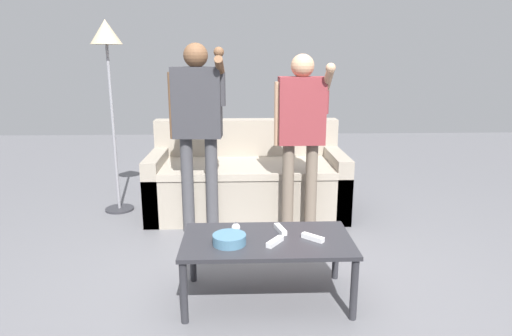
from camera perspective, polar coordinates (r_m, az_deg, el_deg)
name	(u,v)px	position (r m, az deg, el deg)	size (l,w,h in m)	color
ground_plane	(278,282)	(3.10, 2.90, -14.51)	(12.00, 12.00, 0.00)	slate
couch	(247,181)	(4.34, -1.15, -1.67)	(1.86, 0.89, 0.87)	#9E9384
coffee_table	(267,246)	(2.76, 1.44, -10.01)	(1.04, 0.56, 0.41)	#2D2D33
snack_bowl	(229,239)	(2.66, -3.47, -9.19)	(0.20, 0.20, 0.06)	teal
game_remote_nunchuk	(236,227)	(2.85, -2.62, -7.68)	(0.06, 0.09, 0.05)	white
floor_lamp	(107,52)	(4.41, -18.67, 14.03)	(0.29, 0.29, 1.82)	#2D2D33
player_left	(198,117)	(3.71, -7.56, 6.58)	(0.47, 0.33, 1.60)	#47474C
player_right	(301,124)	(3.65, 5.86, 5.63)	(0.45, 0.31, 1.52)	#756656
game_remote_wand_near	(313,238)	(2.74, 7.35, -8.90)	(0.13, 0.13, 0.03)	white
game_remote_wand_far	(275,242)	(2.66, 2.46, -9.50)	(0.12, 0.14, 0.03)	white
game_remote_wand_spare	(280,229)	(2.84, 3.13, -7.91)	(0.07, 0.16, 0.03)	white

